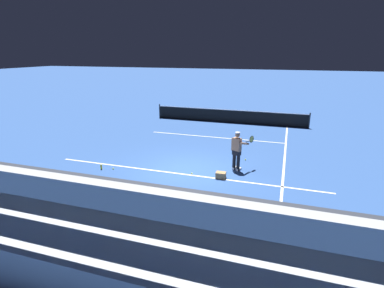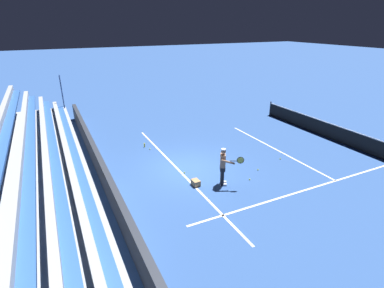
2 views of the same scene
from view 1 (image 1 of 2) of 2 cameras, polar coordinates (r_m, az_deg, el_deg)
ground_plane at (r=13.23m, az=-1.20°, el=-4.93°), size 160.00×160.00×0.00m
court_baseline_white at (r=12.79m, az=-1.93°, el=-5.72°), size 12.00×0.10×0.01m
court_sideline_white at (r=16.35m, az=17.32°, el=-1.35°), size 0.10×12.00×0.01m
court_service_line_white at (r=18.24m, az=4.47°, el=1.29°), size 8.22×0.10×0.01m
back_wall_sponsor_board at (r=9.63m, az=-9.17°, el=-10.45°), size 22.38×0.25×1.10m
bleacher_stand at (r=7.89m, az=-16.90°, el=-15.96°), size 21.26×3.20×3.40m
tennis_player at (r=13.08m, az=8.60°, el=-1.23°), size 0.90×0.89×1.71m
ball_box_cardboard at (r=12.40m, az=5.51°, el=-5.93°), size 0.41×0.31×0.26m
tennis_ball_stray_back at (r=13.72m, az=-14.78°, el=-4.56°), size 0.07×0.07×0.07m
tennis_ball_far_left at (r=14.57m, az=10.14°, el=-2.95°), size 0.07×0.07×0.07m
tennis_ball_midcourt at (r=12.76m, az=-0.03°, el=-5.63°), size 0.07×0.07×0.07m
tennis_ball_far_right at (r=15.53m, az=8.40°, el=-1.58°), size 0.07×0.07×0.07m
tennis_ball_by_box at (r=17.35m, az=7.78°, el=0.45°), size 0.07×0.07×0.07m
water_bottle at (r=13.83m, az=-16.91°, el=-4.22°), size 0.07×0.07×0.22m
tennis_net at (r=22.07m, az=7.06°, el=5.32°), size 11.09×0.09×1.07m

